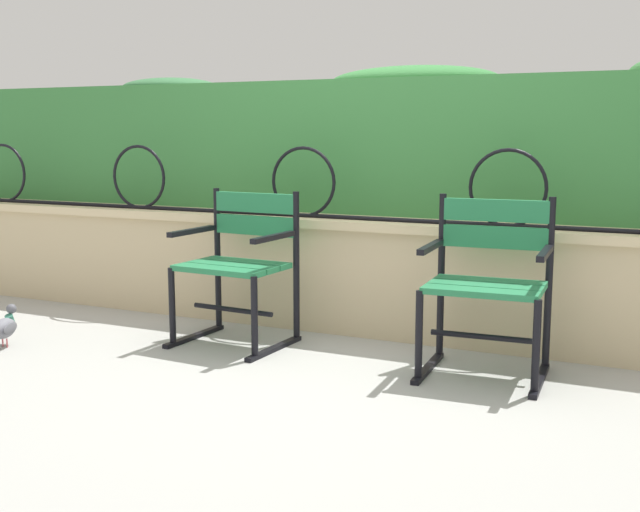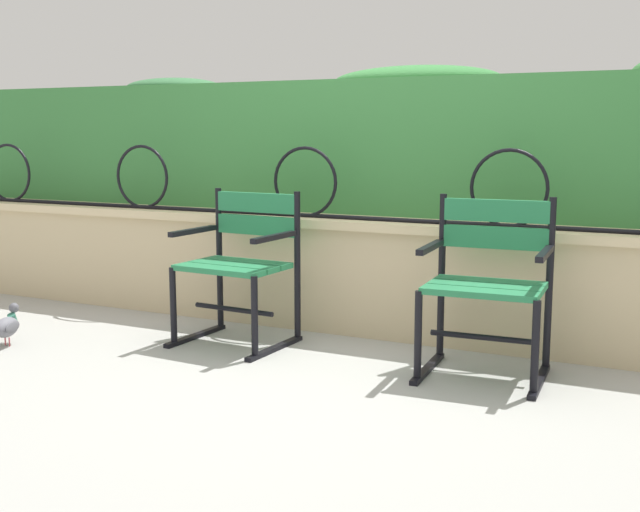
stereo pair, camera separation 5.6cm
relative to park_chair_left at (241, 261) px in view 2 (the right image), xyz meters
name	(u,v)px [view 2 (the right image)]	position (x,y,z in m)	size (l,w,h in m)	color
ground_plane	(313,365)	(0.57, -0.24, -0.46)	(60.00, 60.00, 0.00)	#9E9E99
stone_wall	(372,275)	(0.57, 0.53, -0.12)	(7.10, 0.41, 0.67)	#C6B289
iron_arch_fence	(316,188)	(0.24, 0.46, 0.38)	(6.56, 0.02, 0.42)	black
hedge_row	(408,142)	(0.61, 1.02, 0.65)	(6.95, 0.61, 0.94)	#387A3D
park_chair_left	(241,261)	(0.00, 0.00, 0.00)	(0.61, 0.55, 0.85)	#237547
park_chair_right	(488,280)	(1.39, 0.01, 0.00)	(0.61, 0.55, 0.86)	#237547
pigeon_near_chairs	(6,326)	(-1.11, -0.66, -0.35)	(0.15, 0.29, 0.22)	slate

